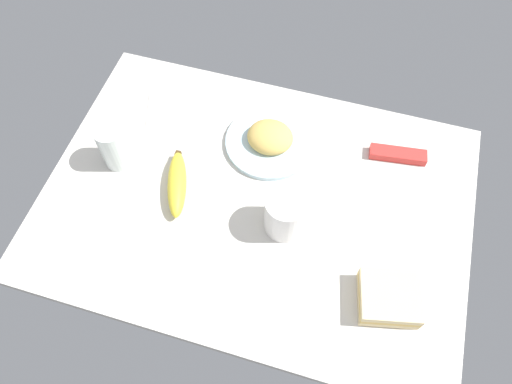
# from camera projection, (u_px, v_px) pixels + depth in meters

# --- Properties ---
(tabletop) EXTENTS (0.90, 0.64, 0.02)m
(tabletop) POSITION_uv_depth(u_px,v_px,m) (256.00, 201.00, 1.05)
(tabletop) COLOR beige
(tabletop) RESTS_ON ground
(plate_of_food) EXTENTS (0.20, 0.20, 0.05)m
(plate_of_food) POSITION_uv_depth(u_px,v_px,m) (270.00, 139.00, 1.10)
(plate_of_food) COLOR silver
(plate_of_food) RESTS_ON tabletop
(coffee_mug_black) EXTENTS (0.09, 0.11, 0.10)m
(coffee_mug_black) POSITION_uv_depth(u_px,v_px,m) (286.00, 213.00, 0.97)
(coffee_mug_black) COLOR white
(coffee_mug_black) RESTS_ON tabletop
(sandwich_main) EXTENTS (0.13, 0.12, 0.04)m
(sandwich_main) POSITION_uv_depth(u_px,v_px,m) (389.00, 298.00, 0.91)
(sandwich_main) COLOR beige
(sandwich_main) RESTS_ON tabletop
(glass_of_milk) EXTENTS (0.07, 0.07, 0.11)m
(glass_of_milk) POSITION_uv_depth(u_px,v_px,m) (115.00, 147.00, 1.05)
(glass_of_milk) COLOR silver
(glass_of_milk) RESTS_ON tabletop
(banana) EXTENTS (0.09, 0.17, 0.04)m
(banana) POSITION_uv_depth(u_px,v_px,m) (177.00, 184.00, 1.04)
(banana) COLOR yellow
(banana) RESTS_ON tabletop
(snack_bar) EXTENTS (0.13, 0.05, 0.02)m
(snack_bar) POSITION_uv_depth(u_px,v_px,m) (398.00, 155.00, 1.09)
(snack_bar) COLOR red
(snack_bar) RESTS_ON tabletop
(paper_napkin) EXTENTS (0.18, 0.18, 0.00)m
(paper_napkin) POSITION_uv_depth(u_px,v_px,m) (178.00, 107.00, 1.17)
(paper_napkin) COLOR white
(paper_napkin) RESTS_ON tabletop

